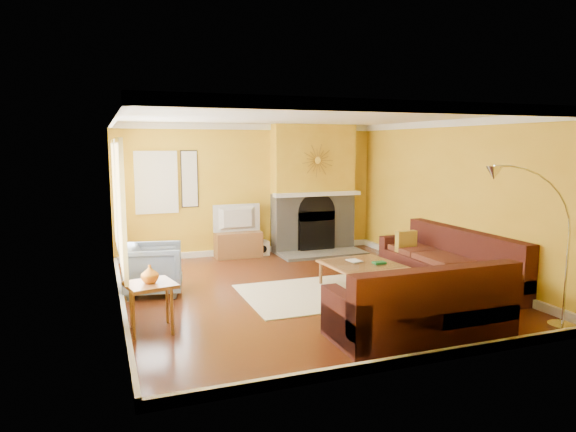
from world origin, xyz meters
name	(u,v)px	position (x,y,z in m)	size (l,w,h in m)	color
floor	(303,291)	(0.00, 0.00, -0.01)	(5.50, 6.00, 0.02)	#602B14
ceiling	(304,116)	(0.00, 0.00, 2.71)	(5.50, 6.00, 0.02)	white
wall_back	(250,189)	(0.00, 3.01, 1.35)	(5.50, 0.02, 2.70)	gold
wall_front	(417,239)	(0.00, -3.01, 1.35)	(5.50, 0.02, 2.70)	gold
wall_left	(115,214)	(-2.76, 0.00, 1.35)	(0.02, 6.00, 2.70)	gold
wall_right	(452,199)	(2.76, 0.00, 1.35)	(0.02, 6.00, 2.70)	gold
baseboard	(303,287)	(0.00, 0.00, 0.06)	(5.50, 6.00, 0.12)	white
crown_molding	(304,120)	(0.00, 0.00, 2.64)	(5.50, 6.00, 0.12)	white
window_left_near	(115,194)	(-2.72, 1.30, 1.50)	(0.06, 1.22, 1.72)	white
window_left_far	(120,208)	(-2.72, -0.60, 1.50)	(0.06, 1.22, 1.72)	white
window_back	(156,182)	(-1.90, 2.96, 1.55)	(0.82, 0.06, 1.22)	white
wall_art	(190,179)	(-1.25, 2.97, 1.60)	(0.34, 0.04, 1.14)	white
fireplace	(313,188)	(1.35, 2.80, 1.35)	(1.80, 0.40, 2.70)	gray
mantel	(318,194)	(1.35, 2.56, 1.25)	(1.92, 0.22, 0.08)	white
hearth	(323,254)	(1.35, 2.25, 0.03)	(1.80, 0.70, 0.06)	gray
sunburst	(318,161)	(1.35, 2.57, 1.95)	(0.70, 0.04, 0.70)	olive
rug	(322,293)	(0.20, -0.27, 0.01)	(2.40, 1.80, 0.02)	beige
sectional_sofa	(398,270)	(1.12, -0.92, 0.45)	(3.25, 3.56, 0.90)	#431915
coffee_table	(362,276)	(0.88, -0.27, 0.21)	(1.09, 1.09, 0.43)	white
media_console	(238,245)	(-0.34, 2.71, 0.26)	(0.94, 0.42, 0.52)	#915E34
tv	(238,218)	(-0.34, 2.71, 0.80)	(0.97, 0.13, 0.56)	black
subwoofer	(261,248)	(0.16, 2.76, 0.15)	(0.29, 0.29, 0.29)	white
armchair	(154,269)	(-2.22, 0.63, 0.39)	(0.83, 0.85, 0.78)	slate
side_table	(151,307)	(-2.42, -1.00, 0.30)	(0.55, 0.55, 0.61)	#915E34
vase	(150,274)	(-2.42, -1.00, 0.72)	(0.22, 0.22, 0.23)	orange
book	(349,261)	(0.72, -0.16, 0.44)	(0.19, 0.25, 0.02)	white
arc_lamp	(533,252)	(1.85, -2.70, 1.02)	(1.30, 0.36, 2.03)	silver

